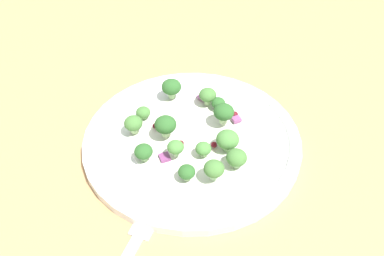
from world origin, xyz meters
The scene contains 27 objects.
ground_plane centered at (0.00, 0.00, -1.00)cm, with size 180.00×180.00×2.00cm, color tan.
plate centered at (-1.26, 1.89, 0.86)cm, with size 28.18×28.18×1.70cm.
dressing_pool centered at (-1.26, 1.89, 1.30)cm, with size 16.35×16.35×0.20cm, color white.
broccoli_floret_0 centered at (-1.85, -1.92, 2.62)cm, with size 1.96×1.96×1.99cm.
broccoli_floret_1 centered at (1.27, -2.46, 3.10)cm, with size 2.84×2.84×2.88cm.
broccoli_floret_2 centered at (-5.31, 8.00, 2.39)cm, with size 1.94×1.94×1.97cm.
broccoli_floret_3 centered at (-5.40, -4.15, 2.64)cm, with size 2.01×2.01×2.03cm.
broccoli_floret_4 centered at (0.67, -5.30, 2.87)cm, with size 2.48×2.48×2.51cm.
broccoli_floret_5 centered at (-7.55, 5.98, 3.05)cm, with size 2.39×2.39×2.42cm.
broccoli_floret_6 centered at (4.44, 4.61, 2.46)cm, with size 1.93×1.93×1.95cm.
broccoli_floret_7 centered at (3.29, 1.57, 3.63)cm, with size 2.70×2.70×2.74cm.
broccoli_floret_8 centered at (3.66, 6.15, 3.10)cm, with size 2.41×2.41×2.44cm.
broccoli_floret_9 centered at (-8.40, 1.07, 2.79)cm, with size 2.24×2.24×2.27cm.
broccoli_floret_10 centered at (-0.50, 9.94, 3.35)cm, with size 2.77×2.77×2.80cm.
broccoli_floret_11 centered at (-4.35, 3.16, 3.60)cm, with size 2.78×2.78×2.81cm.
broccoli_floret_12 centered at (-4.90, -0.54, 3.20)cm, with size 2.03×2.03×2.05cm.
broccoli_floret_13 centered at (-2.80, -5.83, 3.40)cm, with size 2.38×2.38×2.41cm.
cranberry_0 centered at (1.80, -1.72, 2.27)cm, with size 0.95×0.95×0.95cm, color #4C0A14.
cranberry_1 centered at (-4.90, 5.22, 2.05)cm, with size 0.73×0.73×0.73cm, color #4C0A14.
cranberry_2 centered at (5.56, 2.18, 1.72)cm, with size 1.00×1.00×1.00cm, color maroon.
cranberry_3 centered at (3.70, 7.38, 1.70)cm, with size 0.73×0.73×0.73cm, color maroon.
cranberry_4 centered at (-3.52, 0.79, 2.00)cm, with size 0.82×0.82×0.82cm, color maroon.
cranberry_5 centered at (0.58, -5.24, 2.13)cm, with size 0.81×0.81×0.81cm, color #4C0A14.
cranberry_6 centered at (-0.15, -1.43, 1.96)cm, with size 0.78×0.78×0.78cm, color maroon.
onion_bit_0 centered at (3.48, 7.48, 1.84)cm, with size 0.81×1.31×0.34cm, color #A35B93.
onion_bit_1 centered at (5.20, 1.24, 1.80)cm, with size 0.99×1.13×0.49cm, color #934C84.
onion_bit_2 centered at (-6.18, -0.05, 1.58)cm, with size 1.22×1.31×0.51cm, color #843D75.
Camera 1 is at (-19.47, -30.12, 37.55)cm, focal length 37.27 mm.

